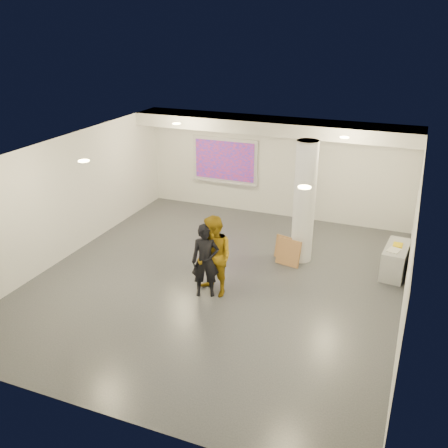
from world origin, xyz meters
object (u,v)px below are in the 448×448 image
at_px(column, 304,202).
at_px(woman, 205,261).
at_px(credenza, 395,260).
at_px(projection_screen, 225,161).
at_px(man, 214,257).

height_order(column, woman, column).
bearing_deg(column, credenza, 1.86).
relative_size(column, woman, 1.85).
xyz_separation_m(column, credenza, (2.22, 0.07, -1.15)).
height_order(projection_screen, man, projection_screen).
height_order(projection_screen, credenza, projection_screen).
relative_size(column, man, 1.69).
height_order(column, man, column).
bearing_deg(woman, projection_screen, 84.77).
bearing_deg(column, woman, -121.38).
bearing_deg(woman, man, 14.00).
distance_m(column, credenza, 2.50).
relative_size(projection_screen, woman, 1.29).
distance_m(column, projection_screen, 4.08).
height_order(column, projection_screen, column).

